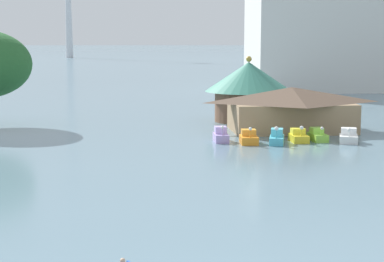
% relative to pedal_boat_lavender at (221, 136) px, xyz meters
% --- Properties ---
extents(pedal_boat_lavender, '(1.32, 2.55, 1.72)m').
position_rel_pedal_boat_lavender_xyz_m(pedal_boat_lavender, '(0.00, 0.00, 0.00)').
color(pedal_boat_lavender, '#B299D8').
rests_on(pedal_boat_lavender, ground).
extents(pedal_boat_orange, '(1.77, 2.65, 1.76)m').
position_rel_pedal_boat_lavender_xyz_m(pedal_boat_orange, '(2.51, -1.41, -0.05)').
color(pedal_boat_orange, orange).
rests_on(pedal_boat_orange, ground).
extents(pedal_boat_cyan, '(2.07, 3.21, 1.86)m').
position_rel_pedal_boat_lavender_xyz_m(pedal_boat_cyan, '(5.17, -1.76, -0.01)').
color(pedal_boat_cyan, '#4CB7CC').
rests_on(pedal_boat_cyan, ground).
extents(pedal_boat_yellow, '(1.53, 2.62, 1.73)m').
position_rel_pedal_boat_lavender_xyz_m(pedal_boat_yellow, '(7.57, -0.81, -0.06)').
color(pedal_boat_yellow, yellow).
rests_on(pedal_boat_yellow, ground).
extents(pedal_boat_lime, '(1.50, 2.76, 1.57)m').
position_rel_pedal_boat_lavender_xyz_m(pedal_boat_lime, '(9.59, -0.45, -0.07)').
color(pedal_boat_lime, '#8CCC3F').
rests_on(pedal_boat_lime, ground).
extents(pedal_boat_white, '(2.35, 2.81, 1.58)m').
position_rel_pedal_boat_lavender_xyz_m(pedal_boat_white, '(12.26, -1.84, -0.02)').
color(pedal_boat_white, white).
rests_on(pedal_boat_white, ground).
extents(boathouse, '(13.94, 8.81, 4.80)m').
position_rel_pedal_boat_lavender_xyz_m(boathouse, '(8.70, 6.45, 1.93)').
color(boathouse, '#9E7F5B').
rests_on(boathouse, ground).
extents(green_roof_pavilion, '(10.62, 10.62, 7.93)m').
position_rel_pedal_boat_lavender_xyz_m(green_roof_pavilion, '(5.58, 14.98, 3.49)').
color(green_roof_pavilion, brown).
rests_on(green_roof_pavilion, ground).
extents(background_building_block, '(39.19, 16.53, 23.11)m').
position_rel_pedal_boat_lavender_xyz_m(background_building_block, '(33.87, 59.23, 10.98)').
color(background_building_block, silver).
rests_on(background_building_block, ground).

